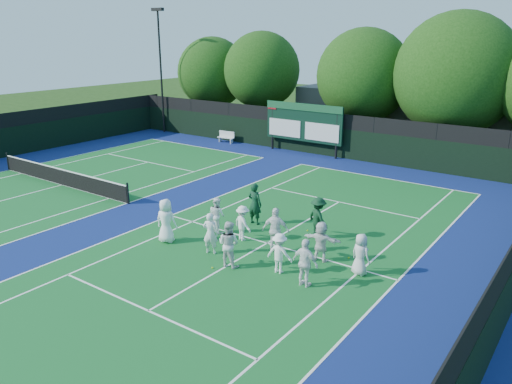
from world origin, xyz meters
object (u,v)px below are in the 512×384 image
Objects in this scene: tennis_net at (61,177)px; bench at (226,136)px; coach_left at (255,204)px; scoreboard at (303,123)px.

bench is at bearing 89.14° from tennis_net.
tennis_net is 12.41m from coach_left.
tennis_net is 5.99× the size of coach_left.
bench is 17.67m from coach_left.
scoreboard is 16.26m from tennis_net.
coach_left is at bearing -67.90° from scoreboard.
coach_left is (12.31, 1.48, 0.45)m from tennis_net.
tennis_net reaches higher than bench.
coach_left reaches higher than bench.
bench is at bearing -178.13° from scoreboard.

